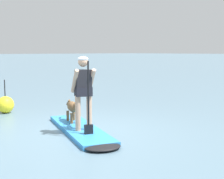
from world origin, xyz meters
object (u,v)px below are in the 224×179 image
paddleboard (83,131)px  dog (73,108)px  person_paddler (84,88)px  marker_buoy (5,105)px

paddleboard → dog: size_ratio=3.22×
paddleboard → person_paddler: bearing=-19.3°
person_paddler → dog: 1.06m
dog → marker_buoy: bearing=-168.9°
person_paddler → marker_buoy: (-3.62, -0.25, -0.79)m
dog → marker_buoy: (-2.77, -0.54, -0.21)m
person_paddler → marker_buoy: person_paddler is taller
paddleboard → dog: dog is taller
paddleboard → marker_buoy: bearing=-175.4°
paddleboard → person_paddler: 1.00m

